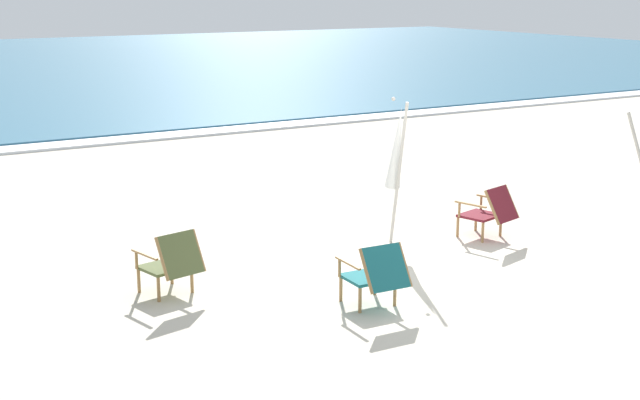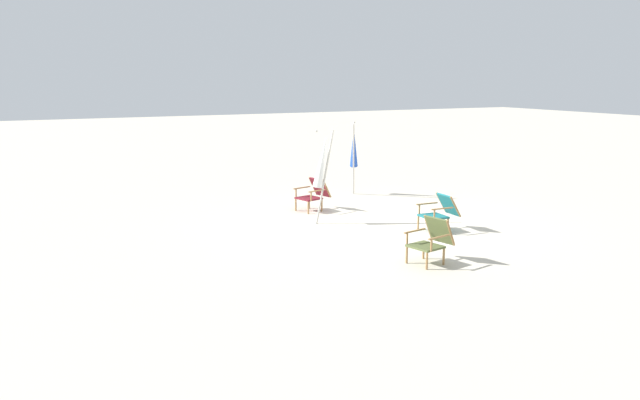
{
  "view_description": "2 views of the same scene",
  "coord_description": "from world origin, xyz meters",
  "px_view_note": "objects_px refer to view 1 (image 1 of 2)",
  "views": [
    {
      "loc": [
        -6.53,
        -8.67,
        3.62
      ],
      "look_at": [
        -0.59,
        1.36,
        0.77
      ],
      "focal_mm": 50.0,
      "sensor_mm": 36.0,
      "label": 1
    },
    {
      "loc": [
        -11.54,
        7.27,
        3.22
      ],
      "look_at": [
        -0.86,
        2.0,
        0.86
      ],
      "focal_mm": 35.0,
      "sensor_mm": 36.0,
      "label": 2
    }
  ],
  "objects_px": {
    "beach_chair_front_right": "(172,262)",
    "beach_chair_far_center": "(376,273)",
    "umbrella_furled_white": "(397,150)",
    "beach_chair_back_right": "(490,211)"
  },
  "relations": [
    {
      "from": "beach_chair_far_center",
      "to": "beach_chair_front_right",
      "type": "bearing_deg",
      "value": 139.6
    },
    {
      "from": "umbrella_furled_white",
      "to": "beach_chair_front_right",
      "type": "bearing_deg",
      "value": -173.45
    },
    {
      "from": "beach_chair_back_right",
      "to": "beach_chair_front_right",
      "type": "height_order",
      "value": "beach_chair_front_right"
    },
    {
      "from": "beach_chair_front_right",
      "to": "umbrella_furled_white",
      "type": "height_order",
      "value": "umbrella_furled_white"
    },
    {
      "from": "beach_chair_front_right",
      "to": "umbrella_furled_white",
      "type": "xyz_separation_m",
      "value": [
        3.51,
        0.4,
        0.94
      ]
    },
    {
      "from": "beach_chair_back_right",
      "to": "umbrella_furled_white",
      "type": "height_order",
      "value": "umbrella_furled_white"
    },
    {
      "from": "beach_chair_front_right",
      "to": "beach_chair_back_right",
      "type": "bearing_deg",
      "value": -0.52
    },
    {
      "from": "beach_chair_front_right",
      "to": "beach_chair_far_center",
      "type": "height_order",
      "value": "beach_chair_front_right"
    },
    {
      "from": "umbrella_furled_white",
      "to": "beach_chair_far_center",
      "type": "bearing_deg",
      "value": -130.31
    },
    {
      "from": "beach_chair_front_right",
      "to": "beach_chair_far_center",
      "type": "distance_m",
      "value": 2.42
    }
  ]
}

